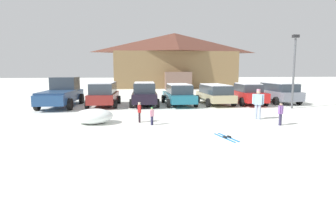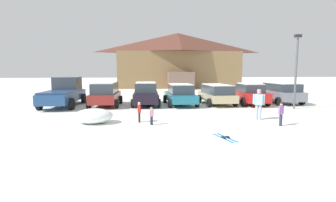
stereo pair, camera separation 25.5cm
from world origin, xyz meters
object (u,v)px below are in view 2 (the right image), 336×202
(parked_maroon_van, at_px, (105,93))
(skier_child_in_pink_snowsuit, at_px, (152,115))
(parked_grey_wagon, at_px, (281,92))
(skier_adult_in_blue_parka, at_px, (259,103))
(lamp_post, at_px, (296,67))
(skier_child_in_purple_jacket, at_px, (281,112))
(pair_of_skis, at_px, (225,138))
(skier_child_in_red_jacket, at_px, (139,111))
(parked_teal_hatchback, at_px, (180,94))
(ski_lodge, at_px, (178,60))
(parked_beige_suv, at_px, (217,94))
(parked_red_sedan, at_px, (249,93))
(plowed_snow_pile, at_px, (94,116))
(pickup_truck, at_px, (64,93))
(parked_black_sedan, at_px, (146,94))

(parked_maroon_van, height_order, skier_child_in_pink_snowsuit, parked_maroon_van)
(parked_grey_wagon, bearing_deg, skier_adult_in_blue_parka, -126.90)
(lamp_post, bearing_deg, skier_child_in_purple_jacket, -126.69)
(pair_of_skis, xyz_separation_m, lamp_post, (7.33, 7.22, 2.88))
(skier_child_in_purple_jacket, distance_m, skier_child_in_red_jacket, 7.07)
(parked_teal_hatchback, height_order, skier_adult_in_blue_parka, skier_adult_in_blue_parka)
(ski_lodge, xyz_separation_m, skier_child_in_pink_snowsuit, (-5.20, -27.81, -3.70))
(parked_beige_suv, bearing_deg, parked_teal_hatchback, -179.90)
(skier_adult_in_blue_parka, relative_size, lamp_post, 0.33)
(parked_grey_wagon, xyz_separation_m, skier_child_in_red_jacket, (-11.50, -6.71, -0.31))
(skier_child_in_pink_snowsuit, bearing_deg, parked_teal_hatchback, 70.64)
(parked_maroon_van, bearing_deg, parked_red_sedan, -0.18)
(skier_child_in_red_jacket, bearing_deg, plowed_snow_pile, -178.96)
(parked_beige_suv, relative_size, skier_child_in_red_jacket, 4.29)
(parked_beige_suv, distance_m, skier_child_in_pink_snowsuit, 8.95)
(skier_child_in_purple_jacket, bearing_deg, skier_adult_in_blue_parka, 103.89)
(pickup_truck, xyz_separation_m, skier_child_in_purple_jacket, (12.55, -8.31, -0.34))
(skier_child_in_red_jacket, distance_m, lamp_post, 11.60)
(lamp_post, xyz_separation_m, plowed_snow_pile, (-13.09, -3.67, -2.52))
(skier_child_in_red_jacket, bearing_deg, pair_of_skis, -46.19)
(parked_beige_suv, relative_size, parked_grey_wagon, 1.03)
(skier_child_in_pink_snowsuit, xyz_separation_m, lamp_post, (10.17, 4.38, 2.39))
(parked_maroon_van, distance_m, skier_child_in_purple_jacket, 12.41)
(parked_black_sedan, distance_m, lamp_post, 10.88)
(lamp_post, bearing_deg, pair_of_skis, -135.45)
(parked_teal_hatchback, relative_size, pair_of_skis, 3.16)
(parked_black_sedan, bearing_deg, parked_maroon_van, -179.33)
(pickup_truck, height_order, skier_child_in_pink_snowsuit, pickup_truck)
(skier_child_in_pink_snowsuit, distance_m, skier_adult_in_blue_parka, 5.96)
(pair_of_skis, bearing_deg, skier_child_in_purple_jacket, 30.23)
(parked_teal_hatchback, relative_size, skier_child_in_purple_jacket, 4.09)
(skier_child_in_purple_jacket, bearing_deg, ski_lodge, 92.18)
(skier_child_in_pink_snowsuit, height_order, skier_child_in_red_jacket, skier_child_in_red_jacket)
(ski_lodge, relative_size, parked_black_sedan, 4.17)
(skier_child_in_purple_jacket, distance_m, pair_of_skis, 4.05)
(parked_black_sedan, height_order, lamp_post, lamp_post)
(plowed_snow_pile, bearing_deg, parked_teal_hatchback, 49.79)
(parked_beige_suv, height_order, skier_child_in_pink_snowsuit, parked_beige_suv)
(skier_child_in_purple_jacket, height_order, skier_child_in_red_jacket, skier_child_in_purple_jacket)
(parked_red_sedan, height_order, skier_adult_in_blue_parka, skier_adult_in_blue_parka)
(parked_beige_suv, relative_size, skier_child_in_pink_snowsuit, 5.04)
(parked_maroon_van, distance_m, parked_teal_hatchback, 5.68)
(parked_black_sedan, distance_m, pickup_truck, 6.13)
(skier_child_in_red_jacket, height_order, pair_of_skis, skier_child_in_red_jacket)
(skier_child_in_pink_snowsuit, relative_size, skier_child_in_red_jacket, 0.85)
(parked_teal_hatchback, distance_m, lamp_post, 8.40)
(parked_maroon_van, bearing_deg, parked_black_sedan, 0.67)
(parked_black_sedan, height_order, skier_child_in_pink_snowsuit, parked_black_sedan)
(parked_grey_wagon, bearing_deg, parked_black_sedan, -178.81)
(parked_maroon_van, height_order, parked_grey_wagon, parked_maroon_van)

